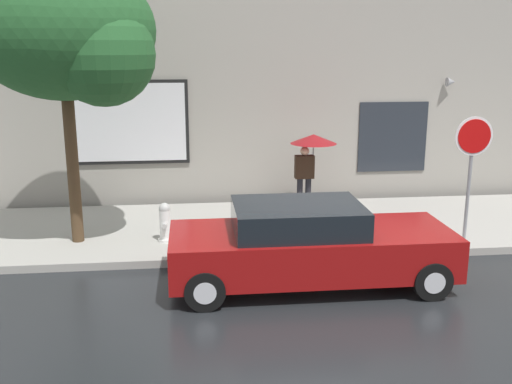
{
  "coord_description": "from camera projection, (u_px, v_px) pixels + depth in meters",
  "views": [
    {
      "loc": [
        -1.93,
        -9.29,
        3.98
      ],
      "look_at": [
        -0.71,
        1.8,
        1.2
      ],
      "focal_mm": 41.19,
      "sensor_mm": 36.0,
      "label": 1
    }
  ],
  "objects": [
    {
      "name": "pedestrian_with_umbrella",
      "position": [
        311.0,
        148.0,
        13.81
      ],
      "size": [
        1.09,
        1.09,
        1.82
      ],
      "color": "black",
      "rests_on": "sidewalk"
    },
    {
      "name": "stop_sign",
      "position": [
        472.0,
        155.0,
        11.4
      ],
      "size": [
        0.76,
        0.1,
        2.53
      ],
      "color": "gray",
      "rests_on": "sidewalk"
    },
    {
      "name": "parked_car",
      "position": [
        308.0,
        245.0,
        9.91
      ],
      "size": [
        4.74,
        1.86,
        1.43
      ],
      "color": "maroon",
      "rests_on": "ground"
    },
    {
      "name": "sidewalk",
      "position": [
        282.0,
        227.0,
        13.01
      ],
      "size": [
        20.0,
        4.0,
        0.15
      ],
      "primitive_type": "cube",
      "color": "#A3A099",
      "rests_on": "ground"
    },
    {
      "name": "building_facade",
      "position": [
        267.0,
        67.0,
        14.59
      ],
      "size": [
        20.0,
        0.67,
        7.0
      ],
      "color": "#9E998E",
      "rests_on": "ground"
    },
    {
      "name": "ground_plane",
      "position": [
        308.0,
        283.0,
        10.13
      ],
      "size": [
        60.0,
        60.0,
        0.0
      ],
      "primitive_type": "plane",
      "color": "black"
    },
    {
      "name": "fire_hydrant",
      "position": [
        165.0,
        223.0,
        11.77
      ],
      "size": [
        0.3,
        0.44,
        0.8
      ],
      "color": "white",
      "rests_on": "sidewalk"
    },
    {
      "name": "street_tree",
      "position": [
        71.0,
        36.0,
        10.84
      ],
      "size": [
        3.46,
        2.94,
        5.41
      ],
      "color": "#4C3823",
      "rests_on": "sidewalk"
    }
  ]
}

